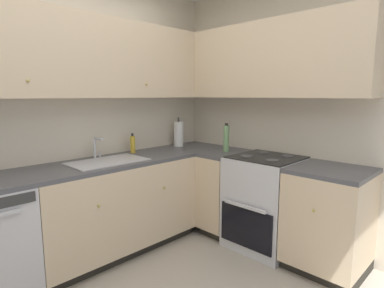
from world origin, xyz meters
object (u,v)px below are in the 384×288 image
object	(u,v)px
paper_towel_roll	(179,134)
oil_bottle	(226,138)
soap_bottle	(133,144)
oven_range	(265,201)

from	to	relation	value
paper_towel_roll	oil_bottle	distance (m)	0.63
soap_bottle	oil_bottle	bearing A→B (deg)	-41.26
oven_range	oil_bottle	bearing A→B (deg)	92.27
oven_range	oil_bottle	size ratio (longest dim) A/B	3.44
soap_bottle	oven_range	bearing A→B (deg)	-56.26
oven_range	soap_bottle	bearing A→B (deg)	123.74
paper_towel_roll	oil_bottle	xyz separation A→B (m)	(0.11, -0.62, -0.00)
soap_bottle	paper_towel_roll	size ratio (longest dim) A/B	0.59
oven_range	oil_bottle	xyz separation A→B (m)	(-0.02, 0.48, 0.58)
oven_range	soap_bottle	world-z (taller)	soap_bottle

